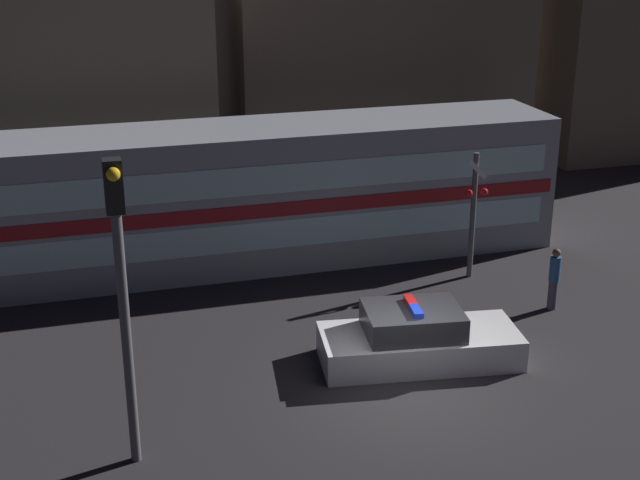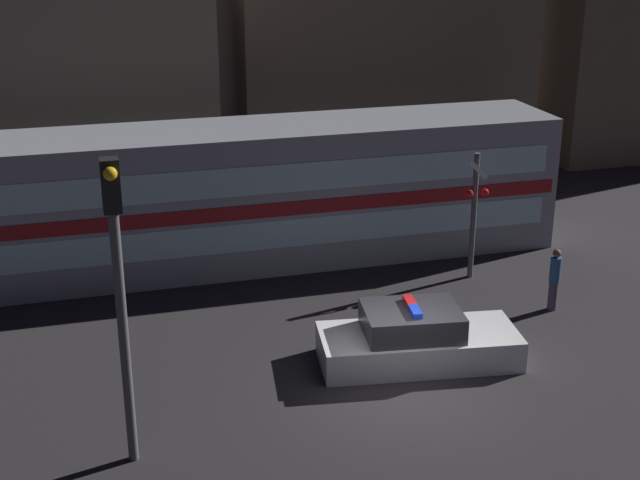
# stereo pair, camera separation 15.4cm
# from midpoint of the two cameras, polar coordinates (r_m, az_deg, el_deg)

# --- Properties ---
(ground_plane) EXTENTS (120.00, 120.00, 0.00)m
(ground_plane) POSITION_cam_midpoint_polar(r_m,az_deg,el_deg) (18.71, 5.23, -9.56)
(ground_plane) COLOR #262326
(train) EXTENTS (17.78, 2.95, 3.83)m
(train) POSITION_cam_midpoint_polar(r_m,az_deg,el_deg) (24.66, -5.24, 2.83)
(train) COLOR gray
(train) RESTS_ON ground_plane
(police_car) EXTENTS (4.52, 2.32, 1.39)m
(police_car) POSITION_cam_midpoint_polar(r_m,az_deg,el_deg) (19.63, 6.05, -6.37)
(police_car) COLOR silver
(police_car) RESTS_ON ground_plane
(pedestrian) EXTENTS (0.27, 0.27, 1.59)m
(pedestrian) POSITION_cam_midpoint_polar(r_m,az_deg,el_deg) (22.61, 14.56, -2.38)
(pedestrian) COLOR #3F384C
(pedestrian) RESTS_ON ground_plane
(crossing_signal_near) EXTENTS (0.64, 0.31, 3.44)m
(crossing_signal_near) POSITION_cam_midpoint_polar(r_m,az_deg,el_deg) (23.79, 9.62, 1.85)
(crossing_signal_near) COLOR #4C4C51
(crossing_signal_near) RESTS_ON ground_plane
(traffic_light_corner) EXTENTS (0.30, 0.46, 5.60)m
(traffic_light_corner) POSITION_cam_midpoint_polar(r_m,az_deg,el_deg) (15.26, -12.85, -2.80)
(traffic_light_corner) COLOR #4C4C51
(traffic_light_corner) RESTS_ON ground_plane
(building_left) EXTENTS (7.02, 4.14, 10.28)m
(building_left) POSITION_cam_midpoint_polar(r_m,az_deg,el_deg) (29.01, -14.48, 11.47)
(building_left) COLOR #726656
(building_left) RESTS_ON ground_plane
(building_center) EXTENTS (10.47, 6.24, 8.81)m
(building_center) POSITION_cam_midpoint_polar(r_m,az_deg,el_deg) (33.31, 2.92, 11.87)
(building_center) COLOR brown
(building_center) RESTS_ON ground_plane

